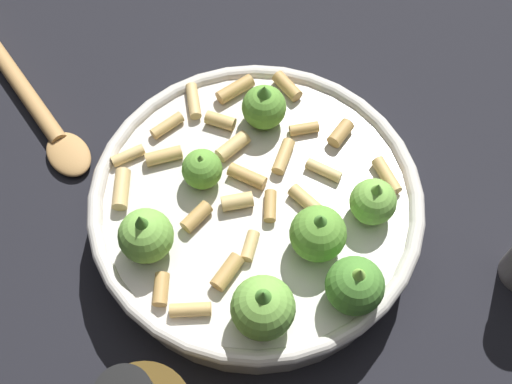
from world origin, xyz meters
TOP-DOWN VIEW (x-y plane):
  - ground_plane at (0.00, 0.00)m, footprint 2.40×2.40m
  - cooking_pan at (0.00, 0.00)m, footprint 0.27×0.27m
  - wooden_spoon at (0.15, -0.22)m, footprint 0.09×0.26m

SIDE VIEW (x-z plane):
  - ground_plane at x=0.00m, z-range 0.00..0.00m
  - wooden_spoon at x=0.15m, z-range 0.00..0.02m
  - cooking_pan at x=0.00m, z-range -0.02..0.09m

